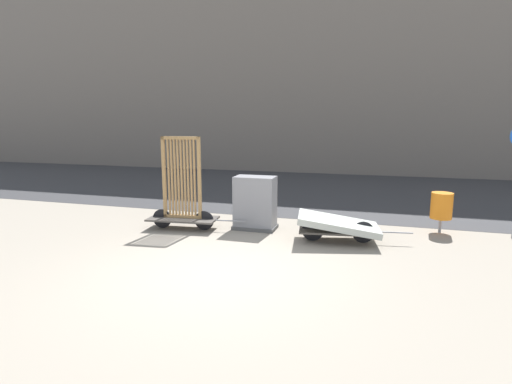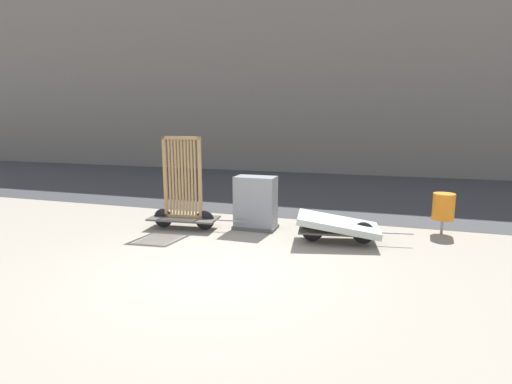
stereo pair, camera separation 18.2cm
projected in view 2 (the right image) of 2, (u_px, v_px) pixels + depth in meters
name	position (u px, v px, depth m)	size (l,w,h in m)	color
ground_plane	(214.00, 272.00, 6.59)	(60.00, 60.00, 0.00)	gray
road_strip	(308.00, 189.00, 14.63)	(56.00, 9.21, 0.01)	#38383A
building_facade	(335.00, 50.00, 19.79)	(48.00, 4.00, 11.87)	slate
bike_cart_with_bedframe	(183.00, 199.00, 9.16)	(2.30, 0.86, 2.13)	#4C4742
bike_cart_with_mattress	(338.00, 225.00, 8.16)	(2.36, 1.22, 0.58)	#4C4742
utility_cabinet	(256.00, 205.00, 9.16)	(0.98, 0.59, 1.22)	#4C4C4C
trash_bin	(444.00, 207.00, 8.71)	(0.46, 0.46, 0.91)	gray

